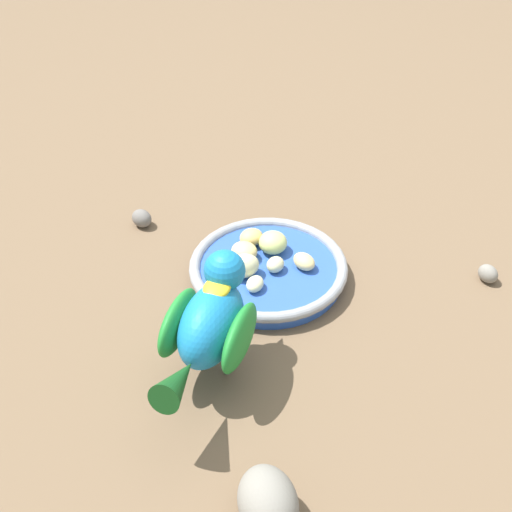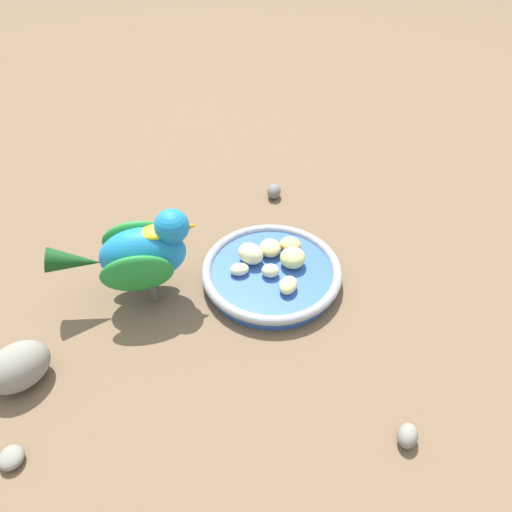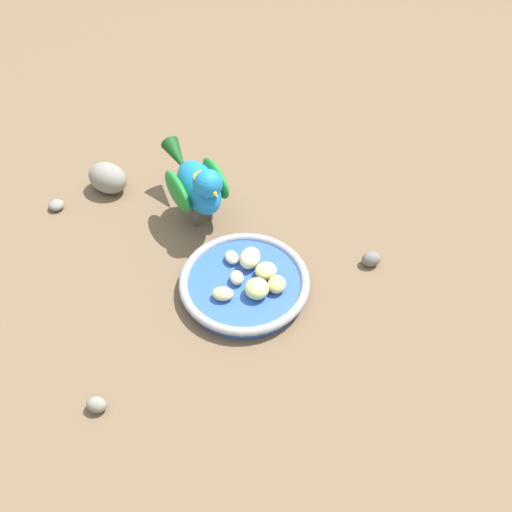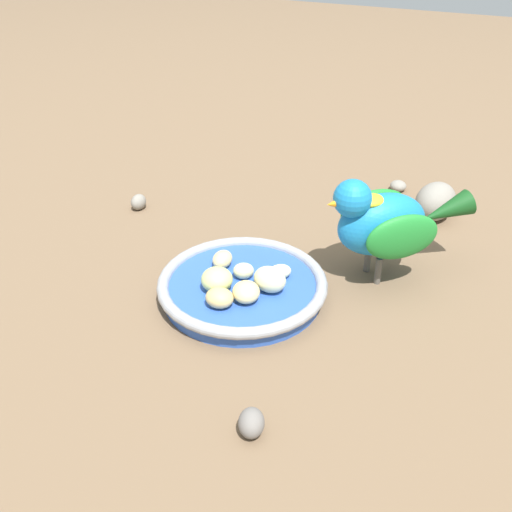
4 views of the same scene
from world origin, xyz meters
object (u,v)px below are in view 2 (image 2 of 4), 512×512
(feeding_bowl, at_px, (272,272))
(apple_piece_1, at_px, (291,245))
(apple_piece_5, at_px, (270,271))
(rock_large, at_px, (18,367))
(apple_piece_3, at_px, (239,269))
(apple_piece_6, at_px, (293,258))
(apple_piece_2, at_px, (288,285))
(pebble_0, at_px, (274,191))
(pebble_1, at_px, (11,458))
(apple_piece_4, at_px, (250,254))
(pebble_2, at_px, (408,436))
(apple_piece_0, at_px, (272,249))
(parrot, at_px, (140,252))

(feeding_bowl, xyz_separation_m, apple_piece_1, (0.05, -0.00, 0.02))
(apple_piece_5, xyz_separation_m, rock_large, (-0.28, 0.17, -0.00))
(apple_piece_3, distance_m, apple_piece_6, 0.08)
(apple_piece_1, height_order, apple_piece_2, apple_piece_1)
(apple_piece_3, height_order, pebble_0, apple_piece_3)
(pebble_0, xyz_separation_m, pebble_1, (-0.55, 0.00, -0.00))
(apple_piece_2, relative_size, rock_large, 0.43)
(apple_piece_4, bearing_deg, pebble_0, 19.01)
(apple_piece_3, bearing_deg, pebble_2, -111.24)
(apple_piece_1, relative_size, apple_piece_2, 1.00)
(apple_piece_1, height_order, pebble_0, apple_piece_1)
(apple_piece_0, height_order, rock_large, rock_large)
(apple_piece_6, bearing_deg, pebble_2, -126.14)
(feeding_bowl, xyz_separation_m, rock_large, (-0.30, 0.17, 0.01))
(parrot, bearing_deg, apple_piece_2, -14.90)
(apple_piece_1, height_order, pebble_2, apple_piece_1)
(apple_piece_1, height_order, apple_piece_5, apple_piece_1)
(apple_piece_0, relative_size, apple_piece_4, 0.87)
(apple_piece_6, distance_m, rock_large, 0.37)
(parrot, bearing_deg, pebble_1, -124.34)
(apple_piece_1, bearing_deg, apple_piece_0, 139.18)
(rock_large, height_order, pebble_2, rock_large)
(feeding_bowl, distance_m, apple_piece_2, 0.05)
(apple_piece_2, bearing_deg, pebble_0, 33.56)
(apple_piece_1, xyz_separation_m, parrot, (-0.16, 0.14, 0.05))
(pebble_0, bearing_deg, apple_piece_3, -163.50)
(feeding_bowl, bearing_deg, pebble_1, 164.97)
(apple_piece_0, relative_size, rock_large, 0.46)
(parrot, distance_m, rock_large, 0.19)
(apple_piece_0, xyz_separation_m, apple_piece_4, (-0.03, 0.02, 0.00))
(apple_piece_0, distance_m, pebble_0, 0.18)
(pebble_1, bearing_deg, apple_piece_5, -16.06)
(feeding_bowl, height_order, apple_piece_5, apple_piece_5)
(apple_piece_1, xyz_separation_m, pebble_0, (0.13, 0.10, -0.02))
(apple_piece_5, bearing_deg, apple_piece_6, -25.31)
(apple_piece_0, bearing_deg, apple_piece_2, -133.78)
(parrot, xyz_separation_m, pebble_2, (-0.02, -0.38, -0.07))
(apple_piece_5, bearing_deg, rock_large, 148.97)
(pebble_0, bearing_deg, apple_piece_6, -143.20)
(rock_large, bearing_deg, pebble_2, -68.88)
(apple_piece_0, height_order, parrot, parrot)
(apple_piece_6, distance_m, parrot, 0.21)
(apple_piece_2, xyz_separation_m, pebble_1, (-0.34, 0.14, -0.02))
(apple_piece_0, bearing_deg, apple_piece_6, -97.23)
(pebble_1, bearing_deg, pebble_0, -0.00)
(apple_piece_6, bearing_deg, pebble_0, 36.80)
(apple_piece_1, bearing_deg, pebble_1, 166.31)
(apple_piece_3, distance_m, rock_large, 0.30)
(apple_piece_1, xyz_separation_m, apple_piece_3, (-0.08, 0.04, -0.00))
(apple_piece_5, distance_m, pebble_0, 0.22)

